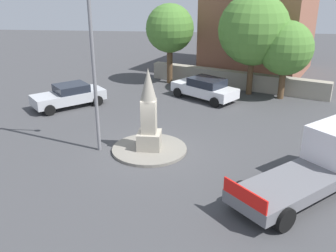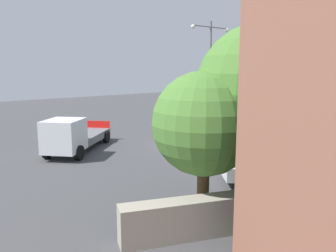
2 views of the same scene
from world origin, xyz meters
name	(u,v)px [view 1 (image 1 of 2)]	position (x,y,z in m)	size (l,w,h in m)	color
ground_plane	(150,150)	(0.00, 0.00, 0.00)	(80.00, 80.00, 0.00)	#424244
traffic_island	(149,149)	(0.00, 0.00, 0.07)	(3.50, 3.50, 0.14)	gray
monument	(149,115)	(0.00, 0.00, 1.76)	(1.06, 1.06, 3.79)	#9E9687
streetlamp	(92,42)	(-2.34, -0.15, 5.02)	(3.71, 0.28, 8.29)	slate
car_silver_parked_left	(69,95)	(-5.82, 5.88, 0.73)	(4.44, 4.17, 1.40)	#B7BABF
car_white_passing	(205,88)	(2.54, 8.16, 0.76)	(4.54, 4.10, 1.44)	silver
truck_white_approaching	(322,162)	(6.96, -2.63, 1.07)	(6.11, 5.64, 2.25)	silver
stone_boundary_wall	(235,80)	(4.70, 11.11, 0.60)	(13.16, 0.70, 1.21)	#9E9687
corner_building	(261,21)	(6.97, 16.50, 4.19)	(7.48, 8.69, 8.39)	#935B47
tree_near_wall	(170,29)	(-0.12, 12.06, 4.04)	(3.50, 3.50, 5.82)	brown
tree_mid_cluster	(286,48)	(7.58, 8.81, 3.32)	(3.46, 3.46, 5.07)	brown
tree_far_corner	(254,30)	(5.58, 9.65, 4.35)	(4.65, 4.65, 6.69)	brown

